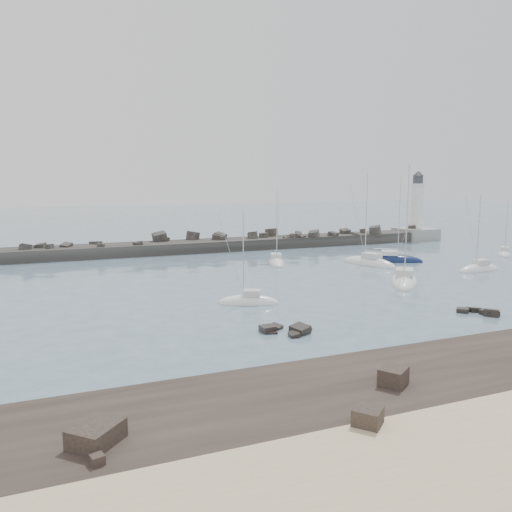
{
  "coord_description": "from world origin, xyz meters",
  "views": [
    {
      "loc": [
        -20.99,
        -44.21,
        12.17
      ],
      "look_at": [
        1.45,
        12.0,
        2.86
      ],
      "focal_mm": 35.0,
      "sensor_mm": 36.0,
      "label": 1
    }
  ],
  "objects_px": {
    "sailboat_7": "(479,270)",
    "sailboat_10": "(504,254)",
    "lighthouse": "(416,224)",
    "sailboat_3": "(249,302)",
    "sailboat_6": "(392,260)",
    "sailboat_8": "(369,264)",
    "sailboat_4": "(276,263)",
    "sailboat_5": "(404,282)"
  },
  "relations": [
    {
      "from": "lighthouse",
      "to": "sailboat_4",
      "type": "distance_m",
      "value": 42.24
    },
    {
      "from": "lighthouse",
      "to": "sailboat_5",
      "type": "relative_size",
      "value": 0.97
    },
    {
      "from": "sailboat_4",
      "to": "sailboat_7",
      "type": "relative_size",
      "value": 1.05
    },
    {
      "from": "sailboat_5",
      "to": "sailboat_7",
      "type": "xyz_separation_m",
      "value": [
        14.5,
        2.81,
        -0.01
      ]
    },
    {
      "from": "lighthouse",
      "to": "sailboat_5",
      "type": "distance_m",
      "value": 46.2
    },
    {
      "from": "sailboat_3",
      "to": "sailboat_4",
      "type": "relative_size",
      "value": 0.85
    },
    {
      "from": "sailboat_3",
      "to": "sailboat_6",
      "type": "relative_size",
      "value": 0.72
    },
    {
      "from": "sailboat_3",
      "to": "sailboat_10",
      "type": "xyz_separation_m",
      "value": [
        50.12,
        14.56,
        0.0
      ]
    },
    {
      "from": "sailboat_7",
      "to": "sailboat_3",
      "type": "bearing_deg",
      "value": -171.49
    },
    {
      "from": "sailboat_3",
      "to": "sailboat_4",
      "type": "height_order",
      "value": "sailboat_4"
    },
    {
      "from": "sailboat_5",
      "to": "sailboat_8",
      "type": "xyz_separation_m",
      "value": [
        3.63,
        12.51,
        -0.0
      ]
    },
    {
      "from": "sailboat_6",
      "to": "sailboat_7",
      "type": "relative_size",
      "value": 1.25
    },
    {
      "from": "sailboat_6",
      "to": "sailboat_7",
      "type": "xyz_separation_m",
      "value": [
        5.89,
        -10.86,
        0.01
      ]
    },
    {
      "from": "sailboat_4",
      "to": "lighthouse",
      "type": "bearing_deg",
      "value": 23.4
    },
    {
      "from": "sailboat_6",
      "to": "sailboat_10",
      "type": "bearing_deg",
      "value": -4.31
    },
    {
      "from": "sailboat_6",
      "to": "sailboat_10",
      "type": "distance_m",
      "value": 20.85
    },
    {
      "from": "sailboat_5",
      "to": "sailboat_10",
      "type": "distance_m",
      "value": 31.79
    },
    {
      "from": "sailboat_4",
      "to": "sailboat_10",
      "type": "height_order",
      "value": "sailboat_4"
    },
    {
      "from": "sailboat_3",
      "to": "sailboat_7",
      "type": "relative_size",
      "value": 0.89
    },
    {
      "from": "lighthouse",
      "to": "sailboat_3",
      "type": "distance_m",
      "value": 63.17
    },
    {
      "from": "sailboat_3",
      "to": "sailboat_10",
      "type": "height_order",
      "value": "sailboat_3"
    },
    {
      "from": "sailboat_7",
      "to": "sailboat_5",
      "type": "bearing_deg",
      "value": -169.04
    },
    {
      "from": "sailboat_6",
      "to": "sailboat_10",
      "type": "height_order",
      "value": "sailboat_6"
    },
    {
      "from": "sailboat_5",
      "to": "sailboat_8",
      "type": "height_order",
      "value": "sailboat_5"
    },
    {
      "from": "sailboat_5",
      "to": "sailboat_7",
      "type": "relative_size",
      "value": 1.37
    },
    {
      "from": "sailboat_7",
      "to": "sailboat_10",
      "type": "height_order",
      "value": "sailboat_7"
    },
    {
      "from": "sailboat_8",
      "to": "sailboat_10",
      "type": "relative_size",
      "value": 1.48
    },
    {
      "from": "sailboat_3",
      "to": "sailboat_6",
      "type": "distance_m",
      "value": 33.47
    },
    {
      "from": "lighthouse",
      "to": "sailboat_7",
      "type": "bearing_deg",
      "value": -116.02
    },
    {
      "from": "sailboat_8",
      "to": "sailboat_10",
      "type": "bearing_deg",
      "value": -0.91
    },
    {
      "from": "sailboat_7",
      "to": "sailboat_10",
      "type": "xyz_separation_m",
      "value": [
        14.9,
        9.29,
        -0.0
      ]
    },
    {
      "from": "sailboat_4",
      "to": "sailboat_5",
      "type": "bearing_deg",
      "value": -64.84
    },
    {
      "from": "sailboat_5",
      "to": "sailboat_6",
      "type": "relative_size",
      "value": 1.1
    },
    {
      "from": "sailboat_4",
      "to": "sailboat_10",
      "type": "xyz_separation_m",
      "value": [
        37.92,
        -6.04,
        0.0
      ]
    },
    {
      "from": "sailboat_10",
      "to": "sailboat_6",
      "type": "bearing_deg",
      "value": 175.69
    },
    {
      "from": "sailboat_4",
      "to": "sailboat_10",
      "type": "distance_m",
      "value": 38.4
    },
    {
      "from": "lighthouse",
      "to": "sailboat_8",
      "type": "distance_m",
      "value": 34.82
    },
    {
      "from": "lighthouse",
      "to": "sailboat_4",
      "type": "relative_size",
      "value": 1.26
    },
    {
      "from": "sailboat_4",
      "to": "sailboat_8",
      "type": "relative_size",
      "value": 0.83
    },
    {
      "from": "sailboat_8",
      "to": "sailboat_7",
      "type": "bearing_deg",
      "value": -41.75
    },
    {
      "from": "sailboat_4",
      "to": "sailboat_6",
      "type": "height_order",
      "value": "sailboat_6"
    },
    {
      "from": "sailboat_3",
      "to": "sailboat_6",
      "type": "bearing_deg",
      "value": 28.82
    }
  ]
}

